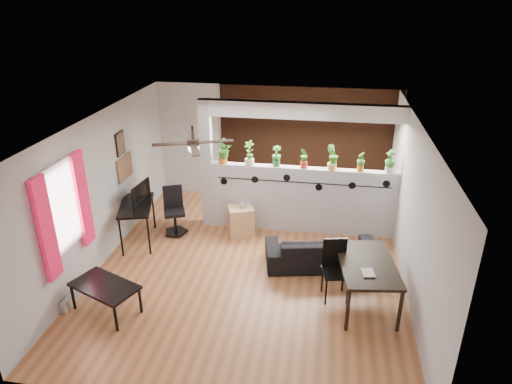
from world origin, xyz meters
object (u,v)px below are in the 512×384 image
at_px(potted_plant_6, 390,161).
at_px(cube_shelf, 241,220).
at_px(potted_plant_4, 332,157).
at_px(sofa, 321,251).
at_px(computer_desk, 136,208).
at_px(dining_table, 367,267).
at_px(ceiling_fan, 193,144).
at_px(potted_plant_2, 277,156).
at_px(potted_plant_3, 304,157).
at_px(coffee_table, 105,288).
at_px(potted_plant_1, 249,152).
at_px(potted_plant_5, 361,161).
at_px(cup, 243,205).
at_px(potted_plant_0, 223,151).
at_px(folding_chair, 335,264).
at_px(office_chair, 174,213).

distance_m(potted_plant_6, cube_shelf, 3.06).
bearing_deg(potted_plant_4, sofa, -94.49).
height_order(computer_desk, dining_table, computer_desk).
height_order(ceiling_fan, potted_plant_2, ceiling_fan).
bearing_deg(potted_plant_3, coffee_table, -132.10).
height_order(potted_plant_1, sofa, potted_plant_1).
xyz_separation_m(potted_plant_5, potted_plant_6, (0.53, 0.00, 0.04)).
height_order(ceiling_fan, cube_shelf, ceiling_fan).
xyz_separation_m(ceiling_fan, sofa, (2.03, 0.59, -2.04)).
bearing_deg(potted_plant_3, cup, -163.20).
xyz_separation_m(potted_plant_4, coffee_table, (-3.25, -3.01, -1.18)).
bearing_deg(potted_plant_1, computer_desk, -154.61).
xyz_separation_m(potted_plant_2, computer_desk, (-2.52, -0.95, -0.85)).
distance_m(potted_plant_0, potted_plant_6, 3.16).
bearing_deg(sofa, potted_plant_2, -62.71).
xyz_separation_m(ceiling_fan, potted_plant_2, (1.07, 1.80, -0.75)).
bearing_deg(potted_plant_0, potted_plant_5, 0.00).
height_order(potted_plant_1, coffee_table, potted_plant_1).
distance_m(ceiling_fan, potted_plant_2, 2.23).
distance_m(potted_plant_2, dining_table, 2.90).
bearing_deg(potted_plant_3, potted_plant_4, 0.00).
xyz_separation_m(potted_plant_2, folding_chair, (1.18, -2.05, -0.99)).
xyz_separation_m(potted_plant_0, folding_chair, (2.23, -2.05, -1.02)).
xyz_separation_m(ceiling_fan, potted_plant_5, (2.65, 1.80, -0.77)).
xyz_separation_m(potted_plant_0, office_chair, (-0.90, -0.49, -1.18)).
bearing_deg(cube_shelf, office_chair, 165.21).
relative_size(ceiling_fan, dining_table, 0.83).
bearing_deg(ceiling_fan, computer_desk, 149.55).
relative_size(sofa, folding_chair, 1.89).
relative_size(potted_plant_3, sofa, 0.21).
height_order(potted_plant_3, potted_plant_4, potted_plant_4).
height_order(ceiling_fan, potted_plant_5, ceiling_fan).
distance_m(potted_plant_6, folding_chair, 2.47).
height_order(potted_plant_0, folding_chair, potted_plant_0).
bearing_deg(dining_table, cup, 140.40).
height_order(potted_plant_4, computer_desk, potted_plant_4).
height_order(ceiling_fan, office_chair, ceiling_fan).
height_order(potted_plant_4, folding_chair, potted_plant_4).
relative_size(potted_plant_2, computer_desk, 0.33).
xyz_separation_m(cube_shelf, folding_chair, (1.83, -1.71, 0.28)).
xyz_separation_m(potted_plant_5, sofa, (-0.62, -1.21, -1.28)).
relative_size(potted_plant_1, cup, 3.92).
height_order(potted_plant_5, cube_shelf, potted_plant_5).
bearing_deg(cup, potted_plant_6, 7.16).
bearing_deg(potted_plant_4, potted_plant_3, 180.00).
bearing_deg(dining_table, potted_plant_4, 105.14).
bearing_deg(coffee_table, folding_chair, 15.82).
distance_m(potted_plant_2, potted_plant_4, 1.05).
bearing_deg(computer_desk, potted_plant_5, 13.00).
bearing_deg(coffee_table, potted_plant_6, 34.99).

